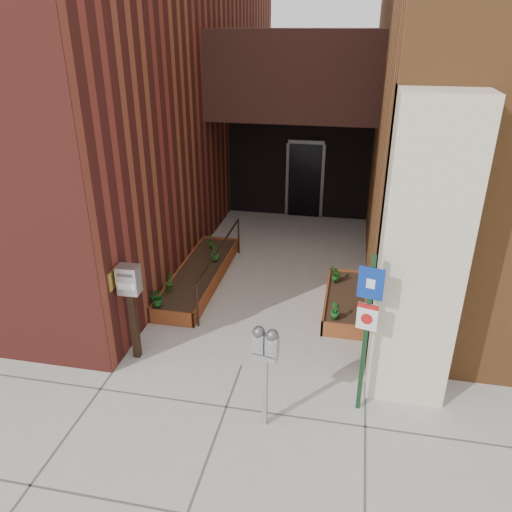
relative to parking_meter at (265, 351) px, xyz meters
The scene contains 15 objects.
ground 1.82m from the parking_meter, 116.91° to the left, with size 80.00×80.00×0.00m, color #9E9991.
architecture 8.96m from the parking_meter, 95.60° to the left, with size 20.00×14.60×10.00m.
planter_left 4.60m from the parking_meter, 118.97° to the left, with size 0.90×3.60×0.30m.
planter_right 3.71m from the parking_meter, 73.82° to the left, with size 0.80×2.20×0.30m.
handrail 4.23m from the parking_meter, 113.32° to the left, with size 0.04×3.34×0.90m.
parking_meter is the anchor object (origin of this frame).
sign_post 1.43m from the parking_meter, 24.08° to the left, with size 0.33×0.12×2.47m.
payment_dropbox 2.64m from the parking_meter, 154.95° to the left, with size 0.35×0.27×1.69m.
shrub_left_a 3.46m from the parking_meter, 136.88° to the left, with size 0.31×0.31×0.34m, color #19591B.
shrub_left_b 3.88m from the parking_meter, 130.30° to the left, with size 0.20×0.20×0.36m, color #255518.
shrub_left_c 4.88m from the parking_meter, 113.84° to the left, with size 0.20×0.20×0.36m, color #1B601C.
shrub_left_d 5.57m from the parking_meter, 113.79° to the left, with size 0.19×0.19×0.36m, color #285A19.
shrub_right_a 2.75m from the parking_meter, 71.95° to the left, with size 0.17×0.17×0.30m, color #18541D.
shrub_right_b 4.03m from the parking_meter, 79.26° to the left, with size 0.16×0.16×0.31m, color #1B5F1D.
shrub_right_c 4.08m from the parking_meter, 79.14° to the left, with size 0.27×0.27×0.30m, color #22611B.
Camera 1 is at (1.55, -6.48, 5.11)m, focal length 35.00 mm.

